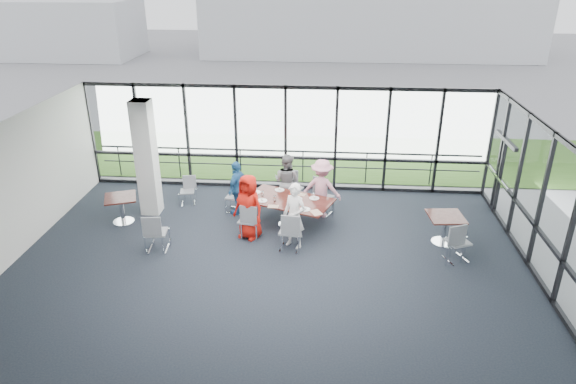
# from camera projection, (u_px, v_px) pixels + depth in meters

# --- Properties ---
(floor) EXTENTS (12.00, 10.00, 0.02)m
(floor) POSITION_uv_depth(u_px,v_px,m) (267.00, 277.00, 11.49)
(floor) COLOR black
(floor) RESTS_ON ground
(ceiling) EXTENTS (12.00, 10.00, 0.04)m
(ceiling) POSITION_uv_depth(u_px,v_px,m) (264.00, 141.00, 10.17)
(ceiling) COLOR white
(ceiling) RESTS_ON ground
(curtain_wall_back) EXTENTS (12.00, 0.10, 3.20)m
(curtain_wall_back) POSITION_uv_depth(u_px,v_px,m) (286.00, 139.00, 15.37)
(curtain_wall_back) COLOR white
(curtain_wall_back) RESTS_ON ground
(curtain_wall_right) EXTENTS (0.10, 10.00, 3.20)m
(curtain_wall_right) POSITION_uv_depth(u_px,v_px,m) (560.00, 223.00, 10.39)
(curtain_wall_right) COLOR white
(curtain_wall_right) RESTS_ON ground
(exit_door) EXTENTS (0.12, 1.60, 2.10)m
(exit_door) POSITION_uv_depth(u_px,v_px,m) (500.00, 177.00, 14.03)
(exit_door) COLOR black
(exit_door) RESTS_ON ground
(structural_column) EXTENTS (0.50, 0.50, 3.20)m
(structural_column) POSITION_uv_depth(u_px,v_px,m) (146.00, 158.00, 13.82)
(structural_column) COLOR white
(structural_column) RESTS_ON ground
(apron) EXTENTS (80.00, 70.00, 0.02)m
(apron) POSITION_uv_depth(u_px,v_px,m) (296.00, 138.00, 20.58)
(apron) COLOR gray
(apron) RESTS_ON ground
(grass_strip) EXTENTS (80.00, 5.00, 0.01)m
(grass_strip) POSITION_uv_depth(u_px,v_px,m) (293.00, 154.00, 18.75)
(grass_strip) COLOR #2C5116
(grass_strip) RESTS_ON ground
(hangar_main) EXTENTS (24.00, 10.00, 6.00)m
(hangar_main) POSITION_uv_depth(u_px,v_px,m) (367.00, 11.00, 39.06)
(hangar_main) COLOR #BBBDC2
(hangar_main) RESTS_ON ground
(hangar_aux) EXTENTS (10.00, 6.00, 4.00)m
(hangar_aux) POSITION_uv_depth(u_px,v_px,m) (66.00, 29.00, 37.43)
(hangar_aux) COLOR #BBBDC2
(hangar_aux) RESTS_ON ground
(guard_rail) EXTENTS (12.00, 0.06, 0.06)m
(guard_rail) POSITION_uv_depth(u_px,v_px,m) (287.00, 166.00, 16.37)
(guard_rail) COLOR #2D2D33
(guard_rail) RESTS_ON ground
(main_table) EXTENTS (2.50, 1.94, 0.75)m
(main_table) POSITION_uv_depth(u_px,v_px,m) (289.00, 203.00, 13.48)
(main_table) COLOR #33100E
(main_table) RESTS_ON ground
(side_table_left) EXTENTS (1.03, 1.03, 0.75)m
(side_table_left) POSITION_uv_depth(u_px,v_px,m) (121.00, 201.00, 13.64)
(side_table_left) COLOR #33100E
(side_table_left) RESTS_ON ground
(side_table_right) EXTENTS (0.92, 0.92, 0.75)m
(side_table_right) POSITION_uv_depth(u_px,v_px,m) (446.00, 220.00, 12.62)
(side_table_right) COLOR #33100E
(side_table_right) RESTS_ON ground
(diner_near_left) EXTENTS (0.98, 0.87, 1.69)m
(diner_near_left) POSITION_uv_depth(u_px,v_px,m) (249.00, 207.00, 12.82)
(diner_near_left) COLOR red
(diner_near_left) RESTS_ON ground
(diner_near_right) EXTENTS (0.75, 0.68, 1.66)m
(diner_near_right) POSITION_uv_depth(u_px,v_px,m) (294.00, 216.00, 12.39)
(diner_near_right) COLOR white
(diner_near_right) RESTS_ON ground
(diner_far_left) EXTENTS (0.91, 0.78, 1.61)m
(diner_far_left) POSITION_uv_depth(u_px,v_px,m) (287.00, 181.00, 14.41)
(diner_far_left) COLOR slate
(diner_far_left) RESTS_ON ground
(diner_far_right) EXTENTS (1.16, 0.78, 1.65)m
(diner_far_right) POSITION_uv_depth(u_px,v_px,m) (322.00, 188.00, 13.91)
(diner_far_right) COLOR pink
(diner_far_right) RESTS_ON ground
(diner_end) EXTENTS (0.75, 1.01, 1.53)m
(diner_end) POSITION_uv_depth(u_px,v_px,m) (238.00, 188.00, 14.10)
(diner_end) COLOR #256099
(diner_end) RESTS_ON ground
(chair_main_nl) EXTENTS (0.53, 0.53, 0.93)m
(chair_main_nl) POSITION_uv_depth(u_px,v_px,m) (248.00, 220.00, 12.97)
(chair_main_nl) COLOR gray
(chair_main_nl) RESTS_ON ground
(chair_main_nr) EXTENTS (0.54, 0.54, 0.98)m
(chair_main_nr) POSITION_uv_depth(u_px,v_px,m) (290.00, 231.00, 12.40)
(chair_main_nr) COLOR gray
(chair_main_nr) RESTS_ON ground
(chair_main_fl) EXTENTS (0.62, 0.62, 0.98)m
(chair_main_fl) POSITION_uv_depth(u_px,v_px,m) (293.00, 189.00, 14.70)
(chair_main_fl) COLOR gray
(chair_main_fl) RESTS_ON ground
(chair_main_fr) EXTENTS (0.64, 0.64, 0.97)m
(chair_main_fr) POSITION_uv_depth(u_px,v_px,m) (323.00, 197.00, 14.18)
(chair_main_fr) COLOR gray
(chair_main_fr) RESTS_ON ground
(chair_main_end) EXTENTS (0.51, 0.51, 0.90)m
(chair_main_end) POSITION_uv_depth(u_px,v_px,m) (235.00, 196.00, 14.32)
(chair_main_end) COLOR gray
(chair_main_end) RESTS_ON ground
(chair_spare_la) EXTENTS (0.53, 0.53, 0.97)m
(chair_spare_la) POSITION_uv_depth(u_px,v_px,m) (157.00, 232.00, 12.36)
(chair_spare_la) COLOR gray
(chair_spare_la) RESTS_ON ground
(chair_spare_lb) EXTENTS (0.47, 0.47, 0.81)m
(chair_spare_lb) POSITION_uv_depth(u_px,v_px,m) (187.00, 191.00, 14.77)
(chair_spare_lb) COLOR gray
(chair_spare_lb) RESTS_ON ground
(chair_spare_r) EXTENTS (0.63, 0.63, 0.98)m
(chair_spare_r) POSITION_uv_depth(u_px,v_px,m) (458.00, 242.00, 11.93)
(chair_spare_r) COLOR gray
(chair_spare_r) RESTS_ON ground
(plate_nl) EXTENTS (0.27, 0.27, 0.01)m
(plate_nl) POSITION_uv_depth(u_px,v_px,m) (262.00, 201.00, 13.36)
(plate_nl) COLOR white
(plate_nl) RESTS_ON main_table
(plate_nr) EXTENTS (0.27, 0.27, 0.01)m
(plate_nr) POSITION_uv_depth(u_px,v_px,m) (305.00, 209.00, 12.88)
(plate_nr) COLOR white
(plate_nr) RESTS_ON main_table
(plate_fl) EXTENTS (0.26, 0.26, 0.01)m
(plate_fl) POSITION_uv_depth(u_px,v_px,m) (280.00, 190.00, 13.98)
(plate_fl) COLOR white
(plate_fl) RESTS_ON main_table
(plate_fr) EXTENTS (0.26, 0.26, 0.01)m
(plate_fr) POSITION_uv_depth(u_px,v_px,m) (314.00, 198.00, 13.50)
(plate_fr) COLOR white
(plate_fr) RESTS_ON main_table
(plate_end) EXTENTS (0.27, 0.27, 0.01)m
(plate_end) POSITION_uv_depth(u_px,v_px,m) (256.00, 192.00, 13.85)
(plate_end) COLOR white
(plate_end) RESTS_ON main_table
(tumbler_a) EXTENTS (0.07, 0.07, 0.14)m
(tumbler_a) POSITION_uv_depth(u_px,v_px,m) (275.00, 199.00, 13.32)
(tumbler_a) COLOR white
(tumbler_a) RESTS_ON main_table
(tumbler_b) EXTENTS (0.08, 0.08, 0.15)m
(tumbler_b) POSITION_uv_depth(u_px,v_px,m) (297.00, 202.00, 13.10)
(tumbler_b) COLOR white
(tumbler_b) RESTS_ON main_table
(tumbler_c) EXTENTS (0.08, 0.08, 0.15)m
(tumbler_c) POSITION_uv_depth(u_px,v_px,m) (295.00, 193.00, 13.60)
(tumbler_c) COLOR white
(tumbler_c) RESTS_ON main_table
(tumbler_d) EXTENTS (0.07, 0.07, 0.14)m
(tumbler_d) POSITION_uv_depth(u_px,v_px,m) (262.00, 194.00, 13.61)
(tumbler_d) COLOR white
(tumbler_d) RESTS_ON main_table
(menu_a) EXTENTS (0.27, 0.19, 0.00)m
(menu_a) POSITION_uv_depth(u_px,v_px,m) (273.00, 206.00, 13.05)
(menu_a) COLOR beige
(menu_a) RESTS_ON main_table
(menu_b) EXTENTS (0.36, 0.40, 0.00)m
(menu_b) POSITION_uv_depth(u_px,v_px,m) (316.00, 212.00, 12.74)
(menu_b) COLOR beige
(menu_b) RESTS_ON main_table
(menu_c) EXTENTS (0.32, 0.26, 0.00)m
(menu_c) POSITION_uv_depth(u_px,v_px,m) (300.00, 194.00, 13.73)
(menu_c) COLOR beige
(menu_c) RESTS_ON main_table
(condiment_caddy) EXTENTS (0.10, 0.07, 0.04)m
(condiment_caddy) POSITION_uv_depth(u_px,v_px,m) (292.00, 197.00, 13.51)
(condiment_caddy) COLOR black
(condiment_caddy) RESTS_ON main_table
(ketchup_bottle) EXTENTS (0.06, 0.06, 0.18)m
(ketchup_bottle) POSITION_uv_depth(u_px,v_px,m) (290.00, 196.00, 13.40)
(ketchup_bottle) COLOR #AC1B05
(ketchup_bottle) RESTS_ON main_table
(green_bottle) EXTENTS (0.05, 0.05, 0.20)m
(green_bottle) POSITION_uv_depth(u_px,v_px,m) (294.00, 197.00, 13.36)
(green_bottle) COLOR #217736
(green_bottle) RESTS_ON main_table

